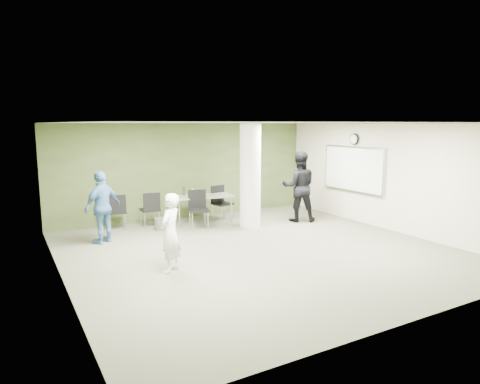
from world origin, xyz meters
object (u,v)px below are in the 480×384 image
woman_white (170,233)px  man_black (299,187)px  folding_table (202,197)px  man_blue (103,207)px  chair_back_left (117,209)px

woman_white → man_black: (4.71, 2.25, 0.25)m
folding_table → man_black: man_black is taller
man_black → man_blue: bearing=23.5°
man_black → folding_table: bearing=3.5°
folding_table → man_blue: 2.96m
woman_white → man_blue: (-0.67, 2.69, 0.10)m
folding_table → man_black: bearing=-15.8°
man_black → chair_back_left: bearing=10.4°
woman_white → folding_table: bearing=-164.2°
woman_white → man_blue: size_ratio=0.88×
man_black → woman_white: bearing=53.6°
woman_white → man_black: bearing=164.3°
folding_table → chair_back_left: bearing=179.5°
chair_back_left → woman_white: woman_white is taller
chair_back_left → woman_white: (0.09, -3.78, 0.20)m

